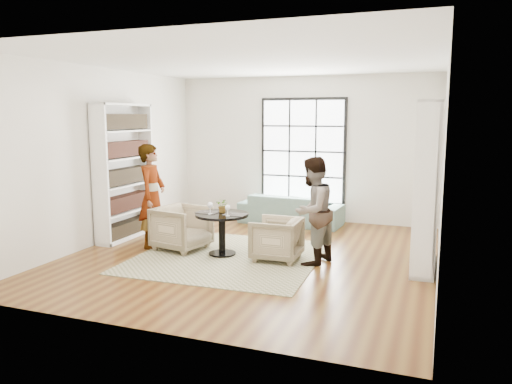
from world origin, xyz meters
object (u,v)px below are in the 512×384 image
at_px(armchair_left, 182,228).
at_px(armchair_right, 277,239).
at_px(sofa, 291,209).
at_px(wine_glass_left, 210,205).
at_px(wine_glass_right, 228,208).
at_px(pedestal_table, 222,225).
at_px(person_right, 312,211).
at_px(flower_centerpiece, 223,206).
at_px(person_left, 152,196).

height_order(armchair_left, armchair_right, armchair_left).
xyz_separation_m(sofa, wine_glass_left, (-0.51, -2.72, 0.51)).
height_order(armchair_left, wine_glass_right, wine_glass_right).
xyz_separation_m(armchair_left, wine_glass_right, (0.93, -0.24, 0.43)).
relative_size(pedestal_table, armchair_left, 1.06).
height_order(armchair_right, person_right, person_right).
bearing_deg(flower_centerpiece, pedestal_table, -78.26).
bearing_deg(wine_glass_left, wine_glass_right, -7.77).
xyz_separation_m(person_left, wine_glass_left, (1.16, -0.19, -0.06)).
distance_m(armchair_right, person_left, 2.26).
xyz_separation_m(person_left, flower_centerpiece, (1.29, -0.00, -0.08)).
distance_m(person_right, flower_centerpiece, 1.45).
bearing_deg(wine_glass_left, armchair_right, 8.97).
xyz_separation_m(pedestal_table, armchair_left, (-0.76, 0.08, -0.13)).
xyz_separation_m(sofa, armchair_left, (-1.12, -2.52, 0.06)).
distance_m(armchair_left, flower_centerpiece, 0.86).
xyz_separation_m(sofa, person_right, (1.08, -2.55, 0.50)).
relative_size(armchair_left, wine_glass_right, 4.59).
height_order(armchair_left, flower_centerpiece, flower_centerpiece).
height_order(wine_glass_right, flower_centerpiece, flower_centerpiece).
relative_size(armchair_left, flower_centerpiece, 3.52).
bearing_deg(wine_glass_right, wine_glass_left, 172.23).
distance_m(person_left, wine_glass_left, 1.18).
xyz_separation_m(sofa, flower_centerpiece, (-0.38, -2.53, 0.48)).
bearing_deg(armchair_left, person_left, 101.08).
bearing_deg(pedestal_table, armchair_left, 173.91).
height_order(person_right, flower_centerpiece, person_right).
bearing_deg(pedestal_table, wine_glass_left, -143.37).
relative_size(armchair_right, person_right, 0.45).
bearing_deg(armchair_right, armchair_left, -92.00).
relative_size(sofa, wine_glass_left, 10.80).
height_order(person_left, person_right, person_left).
height_order(person_left, flower_centerpiece, person_left).
relative_size(pedestal_table, sofa, 0.41).
relative_size(armchair_right, wine_glass_left, 3.75).
bearing_deg(armchair_left, person_right, -79.67).
bearing_deg(flower_centerpiece, armchair_right, -1.60).
relative_size(pedestal_table, wine_glass_left, 4.38).
distance_m(person_left, flower_centerpiece, 1.30).
bearing_deg(person_right, armchair_left, -74.40).
bearing_deg(wine_glass_left, person_right, 5.89).
xyz_separation_m(armchair_left, person_right, (2.20, -0.03, 0.44)).
bearing_deg(wine_glass_right, pedestal_table, 137.24).
distance_m(pedestal_table, person_right, 1.47).
height_order(person_right, wine_glass_right, person_right).
distance_m(armchair_right, wine_glass_left, 1.16).
relative_size(pedestal_table, person_right, 0.52).
height_order(pedestal_table, wine_glass_left, wine_glass_left).
height_order(pedestal_table, flower_centerpiece, flower_centerpiece).
relative_size(sofa, person_right, 1.29).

